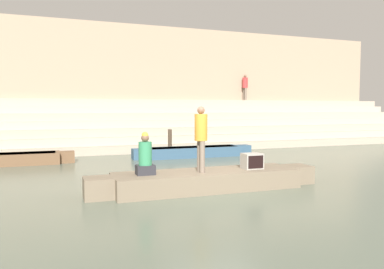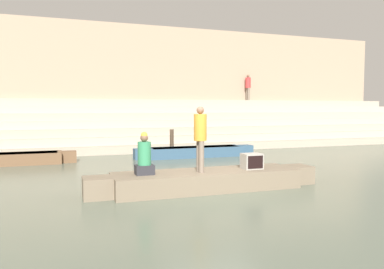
# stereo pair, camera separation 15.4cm
# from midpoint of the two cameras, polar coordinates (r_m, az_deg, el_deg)

# --- Properties ---
(ground_plane) EXTENTS (120.00, 120.00, 0.00)m
(ground_plane) POSITION_cam_midpoint_polar(r_m,az_deg,el_deg) (9.57, 4.35, -9.18)
(ground_plane) COLOR #566051
(ghat_steps) EXTENTS (36.00, 3.92, 2.71)m
(ghat_steps) POSITION_cam_midpoint_polar(r_m,az_deg,el_deg) (20.63, -8.73, 0.56)
(ghat_steps) COLOR tan
(ghat_steps) RESTS_ON ground
(back_wall) EXTENTS (34.20, 1.28, 7.03)m
(back_wall) POSITION_cam_midpoint_polar(r_m,az_deg,el_deg) (22.60, -9.73, 7.23)
(back_wall) COLOR tan
(back_wall) RESTS_ON ground
(rowboat_main) EXTENTS (6.41, 1.45, 0.51)m
(rowboat_main) POSITION_cam_midpoint_polar(r_m,az_deg,el_deg) (10.11, 2.68, -6.89)
(rowboat_main) COLOR #756651
(rowboat_main) RESTS_ON ground
(person_standing) EXTENTS (0.33, 0.33, 1.72)m
(person_standing) POSITION_cam_midpoint_polar(r_m,az_deg,el_deg) (9.75, 1.72, 0.02)
(person_standing) COLOR #756656
(person_standing) RESTS_ON rowboat_main
(person_rowing) EXTENTS (0.47, 0.37, 1.08)m
(person_rowing) POSITION_cam_midpoint_polar(r_m,az_deg,el_deg) (9.52, -6.81, -3.48)
(person_rowing) COLOR #28282D
(person_rowing) RESTS_ON rowboat_main
(tv_set) EXTENTS (0.53, 0.43, 0.43)m
(tv_set) POSITION_cam_midpoint_polar(r_m,az_deg,el_deg) (10.51, 9.52, -4.03)
(tv_set) COLOR #9E998E
(tv_set) RESTS_ON rowboat_main
(moored_boat_shore) EXTENTS (5.13, 1.03, 0.45)m
(moored_boat_shore) POSITION_cam_midpoint_polar(r_m,az_deg,el_deg) (16.12, -26.13, -3.34)
(moored_boat_shore) COLOR brown
(moored_boat_shore) RESTS_ON ground
(moored_boat_distant) EXTENTS (5.59, 1.03, 0.45)m
(moored_boat_distant) POSITION_cam_midpoint_polar(r_m,az_deg,el_deg) (16.93, 0.80, -2.60)
(moored_boat_distant) COLOR #33516B
(moored_boat_distant) RESTS_ON ground
(mooring_post) EXTENTS (0.18, 0.18, 1.23)m
(mooring_post) POSITION_cam_midpoint_polar(r_m,az_deg,el_deg) (17.20, -2.85, -1.25)
(mooring_post) COLOR #473828
(mooring_post) RESTS_ON ground
(person_on_steps) EXTENTS (0.34, 0.34, 1.62)m
(person_on_steps) POSITION_cam_midpoint_polar(r_m,az_deg,el_deg) (24.21, 8.71, 7.38)
(person_on_steps) COLOR #756656
(person_on_steps) RESTS_ON ghat_steps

